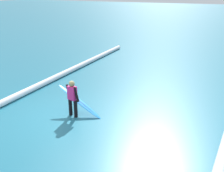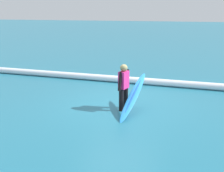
# 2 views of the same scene
# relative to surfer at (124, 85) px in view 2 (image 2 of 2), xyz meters

# --- Properties ---
(ground_plane) EXTENTS (167.46, 167.46, 0.00)m
(ground_plane) POSITION_rel_surfer_xyz_m (0.29, -0.50, -0.79)
(ground_plane) COLOR #206981
(surfer) EXTENTS (0.26, 0.62, 1.41)m
(surfer) POSITION_rel_surfer_xyz_m (0.00, 0.00, 0.00)
(surfer) COLOR black
(surfer) RESTS_ON ground_plane
(surfboard) EXTENTS (0.41, 2.00, 1.02)m
(surfboard) POSITION_rel_surfer_xyz_m (-0.33, 0.06, -0.30)
(surfboard) COLOR #268CE5
(surfboard) RESTS_ON ground_plane
(wave_crest_foreground) EXTENTS (20.94, 1.29, 0.28)m
(wave_crest_foreground) POSITION_rel_surfer_xyz_m (-1.08, -3.21, -0.65)
(wave_crest_foreground) COLOR white
(wave_crest_foreground) RESTS_ON ground_plane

